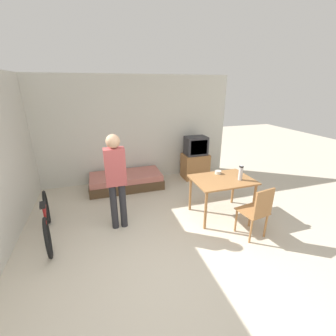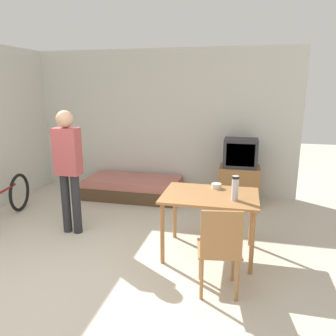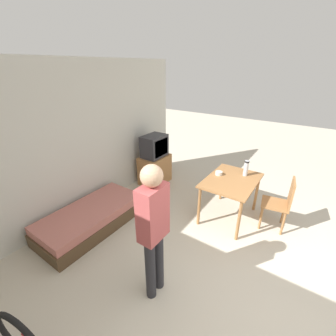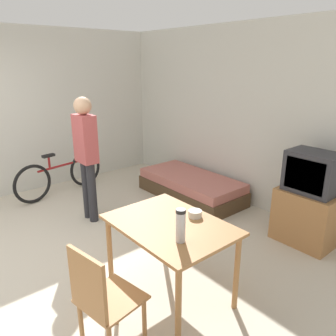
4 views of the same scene
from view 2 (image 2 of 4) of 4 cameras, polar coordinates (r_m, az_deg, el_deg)
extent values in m
plane|color=beige|center=(3.70, -19.10, -20.06)|extent=(20.00, 20.00, 0.00)
cube|color=silver|center=(6.37, -2.97, 7.93)|extent=(5.49, 0.06, 2.70)
cube|color=#4C3823|center=(6.19, -6.05, -4.02)|extent=(1.78, 0.84, 0.23)
cube|color=#B76B60|center=(6.14, -6.10, -2.38)|extent=(1.73, 0.82, 0.14)
cube|color=#9E6B3D|center=(5.90, 12.23, -2.94)|extent=(0.69, 0.50, 0.67)
cube|color=#2D2D33|center=(5.76, 12.53, 2.59)|extent=(0.57, 0.40, 0.49)
cube|color=black|center=(5.57, 12.49, 2.20)|extent=(0.47, 0.01, 0.38)
cube|color=#9E6B3D|center=(3.95, 7.36, -4.80)|extent=(1.13, 0.81, 0.03)
cylinder|color=#9E6B3D|center=(3.86, -0.99, -11.36)|extent=(0.05, 0.05, 0.74)
cylinder|color=#9E6B3D|center=(3.76, 14.43, -12.52)|extent=(0.05, 0.05, 0.74)
cylinder|color=#9E6B3D|center=(4.48, 1.20, -7.66)|extent=(0.05, 0.05, 0.74)
cylinder|color=#9E6B3D|center=(4.39, 14.30, -8.53)|extent=(0.05, 0.05, 0.74)
cube|color=#9E6B3D|center=(3.39, 8.84, -13.75)|extent=(0.48, 0.48, 0.02)
cube|color=#9E6B3D|center=(3.11, 9.31, -11.43)|extent=(0.39, 0.09, 0.47)
cylinder|color=#9E6B3D|center=(3.67, 11.24, -15.71)|extent=(0.04, 0.04, 0.45)
cylinder|color=#9E6B3D|center=(3.64, 5.69, -15.73)|extent=(0.04, 0.04, 0.45)
cylinder|color=#9E6B3D|center=(3.38, 11.98, -18.57)|extent=(0.04, 0.04, 0.45)
cylinder|color=#9E6B3D|center=(3.35, 5.86, -18.64)|extent=(0.04, 0.04, 0.45)
torus|color=black|center=(5.99, -24.45, -3.88)|extent=(0.16, 0.63, 0.63)
cylinder|color=maroon|center=(5.52, -26.98, -3.74)|extent=(0.18, 0.78, 0.04)
cylinder|color=#28282D|center=(4.85, -17.33, -5.88)|extent=(0.12, 0.12, 0.85)
cylinder|color=#28282D|center=(4.78, -15.66, -6.08)|extent=(0.12, 0.12, 0.85)
cube|color=#B24C4C|center=(4.62, -17.14, 2.75)|extent=(0.34, 0.20, 0.64)
sphere|color=tan|center=(4.56, -17.53, 8.12)|extent=(0.23, 0.23, 0.23)
cylinder|color=#B7B7BC|center=(3.76, 11.60, -3.46)|extent=(0.08, 0.08, 0.28)
cylinder|color=black|center=(3.72, 11.69, -1.60)|extent=(0.08, 0.08, 0.03)
cylinder|color=beige|center=(4.18, 8.43, -3.11)|extent=(0.13, 0.13, 0.06)
camera|label=1|loc=(2.59, -72.92, 14.10)|focal=24.00mm
camera|label=3|loc=(4.69, -43.69, 17.11)|focal=24.00mm
camera|label=4|loc=(2.61, 53.69, 11.25)|focal=35.00mm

